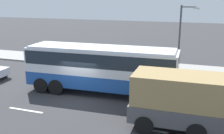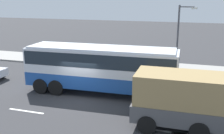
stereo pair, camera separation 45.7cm
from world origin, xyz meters
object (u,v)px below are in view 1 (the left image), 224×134
at_px(coach_bus, 101,65).
at_px(street_lamp, 182,35).
at_px(cargo_truck, 200,102).
at_px(pedestrian_near_curb, 81,52).

bearing_deg(coach_bus, street_lamp, 50.73).
relative_size(cargo_truck, street_lamp, 1.23).
distance_m(cargo_truck, pedestrian_near_curb, 16.37).
height_order(coach_bus, pedestrian_near_curb, coach_bus).
xyz_separation_m(cargo_truck, pedestrian_near_curb, (-11.93, 11.20, -0.45)).
bearing_deg(street_lamp, pedestrian_near_curb, 173.91).
relative_size(coach_bus, street_lamp, 1.82).
xyz_separation_m(cargo_truck, street_lamp, (-1.85, 10.13, 1.97)).
relative_size(coach_bus, pedestrian_near_curb, 6.15).
relative_size(coach_bus, cargo_truck, 1.48).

